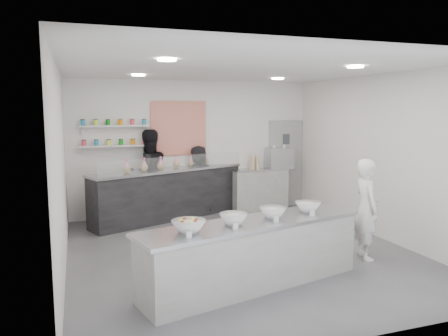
% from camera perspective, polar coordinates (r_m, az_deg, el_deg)
% --- Properties ---
extents(floor, '(6.00, 6.00, 0.00)m').
position_cam_1_polar(floor, '(7.42, 2.21, -10.91)').
color(floor, '#515156').
rests_on(floor, ground).
extents(ceiling, '(6.00, 6.00, 0.00)m').
position_cam_1_polar(ceiling, '(7.06, 2.33, 12.83)').
color(ceiling, white).
rests_on(ceiling, floor).
extents(back_wall, '(5.50, 0.00, 5.50)m').
position_cam_1_polar(back_wall, '(9.93, -3.96, 2.65)').
color(back_wall, white).
rests_on(back_wall, floor).
extents(left_wall, '(0.00, 6.00, 6.00)m').
position_cam_1_polar(left_wall, '(6.62, -20.53, -0.30)').
color(left_wall, white).
rests_on(left_wall, floor).
extents(right_wall, '(0.00, 6.00, 6.00)m').
position_cam_1_polar(right_wall, '(8.47, 19.92, 1.35)').
color(right_wall, white).
rests_on(right_wall, floor).
extents(back_door, '(0.88, 0.04, 2.10)m').
position_cam_1_polar(back_door, '(10.77, 8.01, 0.57)').
color(back_door, '#989996').
rests_on(back_door, floor).
extents(pattern_panel, '(1.25, 0.03, 1.20)m').
position_cam_1_polar(pattern_panel, '(9.79, -5.94, 5.19)').
color(pattern_panel, red).
rests_on(pattern_panel, back_wall).
extents(jar_shelf_lower, '(1.45, 0.22, 0.04)m').
position_cam_1_polar(jar_shelf_lower, '(9.53, -14.05, 2.83)').
color(jar_shelf_lower, silver).
rests_on(jar_shelf_lower, back_wall).
extents(jar_shelf_upper, '(1.45, 0.22, 0.04)m').
position_cam_1_polar(jar_shelf_upper, '(9.50, -14.13, 5.35)').
color(jar_shelf_upper, silver).
rests_on(jar_shelf_upper, back_wall).
extents(preserve_jars, '(1.45, 0.10, 0.56)m').
position_cam_1_polar(preserve_jars, '(9.49, -14.10, 4.51)').
color(preserve_jars, '#FB3B5C').
rests_on(preserve_jars, jar_shelf_lower).
extents(downlight_0, '(0.24, 0.24, 0.02)m').
position_cam_1_polar(downlight_0, '(5.71, -7.49, 13.82)').
color(downlight_0, white).
rests_on(downlight_0, ceiling).
extents(downlight_1, '(0.24, 0.24, 0.02)m').
position_cam_1_polar(downlight_1, '(6.84, 16.78, 12.53)').
color(downlight_1, white).
rests_on(downlight_1, ceiling).
extents(downlight_2, '(0.24, 0.24, 0.02)m').
position_cam_1_polar(downlight_2, '(8.27, -11.12, 11.80)').
color(downlight_2, white).
rests_on(downlight_2, ceiling).
extents(downlight_3, '(0.24, 0.24, 0.02)m').
position_cam_1_polar(downlight_3, '(9.08, 7.04, 11.49)').
color(downlight_3, white).
rests_on(downlight_3, ceiling).
extents(prep_counter, '(3.34, 1.51, 0.89)m').
position_cam_1_polar(prep_counter, '(5.97, 3.86, -11.08)').
color(prep_counter, '#989894').
rests_on(prep_counter, floor).
extents(back_bar, '(3.55, 1.92, 1.10)m').
position_cam_1_polar(back_bar, '(9.52, -7.18, -3.37)').
color(back_bar, black).
rests_on(back_bar, floor).
extents(sneeze_guard, '(3.26, 1.31, 0.30)m').
position_cam_1_polar(sneeze_guard, '(9.16, -6.18, 0.65)').
color(sneeze_guard, white).
rests_on(sneeze_guard, back_bar).
extents(espresso_ledge, '(1.32, 0.42, 0.98)m').
position_cam_1_polar(espresso_ledge, '(10.37, 4.72, -2.79)').
color(espresso_ledge, '#989894').
rests_on(espresso_ledge, floor).
extents(espresso_machine, '(0.61, 0.42, 0.46)m').
position_cam_1_polar(espresso_machine, '(10.46, 7.18, 1.25)').
color(espresso_machine, '#93969E').
rests_on(espresso_machine, espresso_ledge).
extents(cup_stacks, '(0.24, 0.24, 0.31)m').
position_cam_1_polar(cup_stacks, '(10.21, 3.97, 0.72)').
color(cup_stacks, '#D4B095').
rests_on(cup_stacks, espresso_ledge).
extents(prep_bowls, '(2.36, 1.01, 0.15)m').
position_cam_1_polar(prep_bowls, '(5.83, 3.90, -6.25)').
color(prep_bowls, white).
rests_on(prep_bowls, prep_counter).
extents(label_cards, '(2.01, 0.04, 0.07)m').
position_cam_1_polar(label_cards, '(5.35, 4.72, -7.93)').
color(label_cards, white).
rests_on(label_cards, prep_counter).
extents(cookie_bags, '(2.06, 0.94, 0.28)m').
position_cam_1_polar(cookie_bags, '(9.42, -7.25, 0.75)').
color(cookie_bags, pink).
rests_on(cookie_bags, back_bar).
extents(woman_prep, '(0.51, 0.66, 1.60)m').
position_cam_1_polar(woman_prep, '(7.27, 18.08, -5.13)').
color(woman_prep, white).
rests_on(woman_prep, floor).
extents(staff_left, '(1.09, 0.93, 1.94)m').
position_cam_1_polar(staff_left, '(9.63, -9.83, -0.78)').
color(staff_left, black).
rests_on(staff_left, floor).
extents(staff_right, '(0.83, 0.60, 1.56)m').
position_cam_1_polar(staff_right, '(9.89, -3.32, -1.56)').
color(staff_right, black).
rests_on(staff_right, floor).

